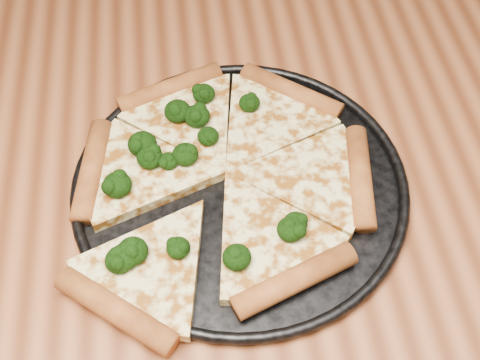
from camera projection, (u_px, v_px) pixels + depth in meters
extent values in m
cube|color=#9C5530|center=(163.00, 231.00, 0.69)|extent=(1.20, 0.90, 0.04)
cube|color=brown|center=(439.00, 138.00, 1.26)|extent=(0.06, 0.06, 0.71)
cylinder|color=black|center=(240.00, 187.00, 0.70)|extent=(0.36, 0.36, 0.01)
torus|color=black|center=(240.00, 183.00, 0.69)|extent=(0.38, 0.38, 0.01)
cylinder|color=#B1632C|center=(291.00, 92.00, 0.77)|extent=(0.12, 0.10, 0.03)
cylinder|color=#B1632C|center=(170.00, 89.00, 0.77)|extent=(0.13, 0.07, 0.03)
cylinder|color=#B1632C|center=(92.00, 170.00, 0.70)|extent=(0.05, 0.14, 0.03)
cylinder|color=#B1632C|center=(116.00, 310.00, 0.60)|extent=(0.12, 0.10, 0.03)
cylinder|color=#B1632C|center=(295.00, 280.00, 0.61)|extent=(0.13, 0.07, 0.03)
cylinder|color=#B1632C|center=(360.00, 177.00, 0.69)|extent=(0.05, 0.14, 0.03)
ellipsoid|color=black|center=(291.00, 229.00, 0.64)|extent=(0.03, 0.03, 0.02)
ellipsoid|color=black|center=(150.00, 157.00, 0.69)|extent=(0.03, 0.03, 0.02)
ellipsoid|color=black|center=(204.00, 94.00, 0.75)|extent=(0.03, 0.03, 0.02)
ellipsoid|color=black|center=(296.00, 223.00, 0.64)|extent=(0.03, 0.03, 0.02)
ellipsoid|color=black|center=(237.00, 257.00, 0.62)|extent=(0.03, 0.03, 0.02)
ellipsoid|color=black|center=(249.00, 103.00, 0.74)|extent=(0.03, 0.03, 0.02)
ellipsoid|color=black|center=(117.00, 185.00, 0.67)|extent=(0.03, 0.03, 0.02)
ellipsoid|color=black|center=(185.00, 154.00, 0.70)|extent=(0.03, 0.03, 0.02)
ellipsoid|color=black|center=(133.00, 251.00, 0.62)|extent=(0.03, 0.03, 0.02)
ellipsoid|color=black|center=(208.00, 136.00, 0.71)|extent=(0.03, 0.03, 0.02)
ellipsoid|color=black|center=(125.00, 256.00, 0.62)|extent=(0.03, 0.03, 0.02)
ellipsoid|color=black|center=(197.00, 116.00, 0.73)|extent=(0.03, 0.03, 0.02)
ellipsoid|color=black|center=(142.00, 144.00, 0.70)|extent=(0.03, 0.03, 0.02)
ellipsoid|color=black|center=(178.00, 248.00, 0.63)|extent=(0.02, 0.02, 0.02)
ellipsoid|color=black|center=(177.00, 111.00, 0.73)|extent=(0.03, 0.03, 0.02)
ellipsoid|color=black|center=(169.00, 161.00, 0.69)|extent=(0.02, 0.02, 0.02)
ellipsoid|color=black|center=(119.00, 260.00, 0.62)|extent=(0.03, 0.03, 0.02)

